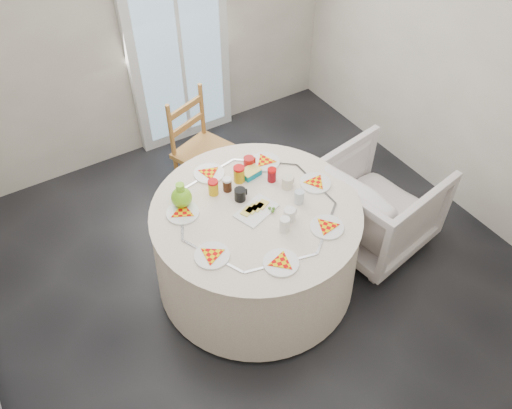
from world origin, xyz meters
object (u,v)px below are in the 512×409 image
table (256,245)px  armchair (377,203)px  wooden_chair (205,154)px  green_pitcher (181,193)px

table → armchair: size_ratio=1.76×
table → armchair: 1.05m
table → wooden_chair: bearing=82.5°
armchair → table: bearing=72.4°
table → green_pitcher: 0.71m
table → wooden_chair: 1.06m
wooden_chair → table: bearing=-118.7°
wooden_chair → armchair: wooden_chair is taller
wooden_chair → green_pitcher: 1.00m
wooden_chair → green_pitcher: (-0.55, -0.74, 0.40)m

